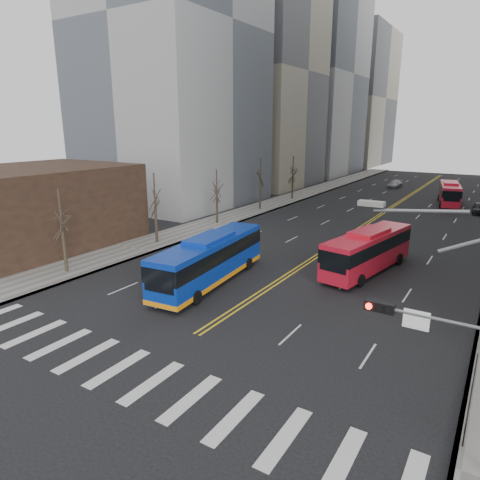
% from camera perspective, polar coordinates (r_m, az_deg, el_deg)
% --- Properties ---
extents(ground, '(220.00, 220.00, 0.00)m').
position_cam_1_polar(ground, '(22.82, -13.88, -17.09)').
color(ground, black).
extents(sidewalk_left, '(5.00, 130.00, 0.15)m').
position_cam_1_polar(sidewalk_left, '(66.85, 3.99, 4.71)').
color(sidewalk_left, slate).
rests_on(sidewalk_left, ground).
extents(crosswalk, '(26.70, 4.00, 0.01)m').
position_cam_1_polar(crosswalk, '(22.82, -13.88, -17.08)').
color(crosswalk, silver).
rests_on(crosswalk, ground).
extents(centerline, '(0.55, 100.00, 0.01)m').
position_cam_1_polar(centerline, '(70.62, 19.87, 4.34)').
color(centerline, gold).
rests_on(centerline, ground).
extents(office_towers, '(83.00, 134.00, 58.00)m').
position_cam_1_polar(office_towers, '(83.70, 23.71, 22.03)').
color(office_towers, '#97979A').
rests_on(office_towers, ground).
extents(storefront, '(14.00, 18.00, 8.00)m').
position_cam_1_polar(storefront, '(48.18, -25.81, 3.98)').
color(storefront, black).
rests_on(storefront, ground).
extents(signal_mast, '(5.37, 0.37, 9.39)m').
position_cam_1_polar(signal_mast, '(16.69, 27.33, -11.98)').
color(signal_mast, gray).
rests_on(signal_mast, ground).
extents(pedestrian_railing, '(0.06, 6.06, 1.02)m').
position_cam_1_polar(pedestrian_railing, '(22.11, 28.50, -17.26)').
color(pedestrian_railing, black).
rests_on(pedestrian_railing, sidewalk_right).
extents(street_trees, '(35.20, 47.20, 7.60)m').
position_cam_1_polar(street_trees, '(52.77, 7.68, 7.13)').
color(street_trees, black).
rests_on(street_trees, ground).
extents(blue_bus, '(4.03, 13.27, 3.78)m').
position_cam_1_polar(blue_bus, '(33.37, -4.04, -2.45)').
color(blue_bus, '#0B2FA5').
rests_on(blue_bus, ground).
extents(red_bus_near, '(4.61, 11.74, 3.62)m').
position_cam_1_polar(red_bus_near, '(37.35, 16.69, -1.10)').
color(red_bus_near, red).
rests_on(red_bus_near, ground).
extents(red_bus_far, '(4.44, 11.54, 3.57)m').
position_cam_1_polar(red_bus_far, '(74.45, 26.17, 5.76)').
color(red_bus_far, red).
rests_on(red_bus_far, ground).
extents(car_white, '(3.18, 4.75, 1.48)m').
position_cam_1_polar(car_white, '(39.88, -4.81, -1.40)').
color(car_white, silver).
rests_on(car_white, ground).
extents(car_dark_mid, '(2.19, 4.71, 1.56)m').
position_cam_1_polar(car_dark_mid, '(69.01, 29.35, 3.73)').
color(car_dark_mid, black).
rests_on(car_dark_mid, ground).
extents(car_silver, '(2.37, 5.08, 1.44)m').
position_cam_1_polar(car_silver, '(91.29, 19.94, 7.02)').
color(car_silver, '#98989D').
rests_on(car_silver, ground).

